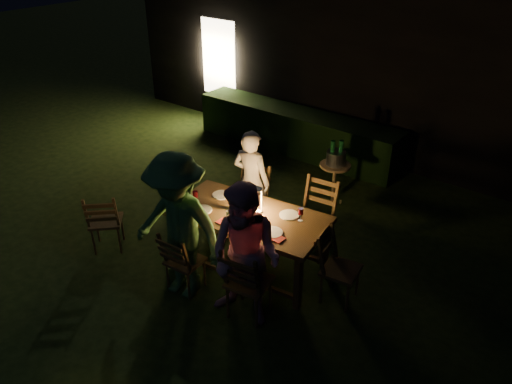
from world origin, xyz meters
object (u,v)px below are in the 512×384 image
Objects in this scene: bottle_table at (232,199)px; bottle_bucket_a at (332,155)px; dining_table at (249,219)px; side_table at (335,169)px; chair_end at (338,279)px; chair_spare at (107,231)px; chair_near_right at (248,293)px; lantern at (254,202)px; ice_bucket at (336,158)px; chair_near_left at (185,271)px; chair_far_right at (313,230)px; person_opp_right at (246,257)px; chair_far_left at (250,211)px; person_house_side at (251,181)px; bottle_bucket_b at (340,155)px; person_opp_left at (178,228)px.

bottle_table is 2.18m from bottle_bucket_a.
side_table is at bearing 82.53° from dining_table.
chair_end reaches higher than chair_spare.
chair_near_right is at bearing -40.36° from bottle_table.
lantern is 2.13m from ice_bucket.
lantern reaches higher than bottle_table.
side_table is (0.35, 2.99, 0.30)m from chair_near_left.
chair_near_left reaches higher than dining_table.
ice_bucket is at bearing -77.71° from chair_far_right.
chair_far_left is at bearing 119.54° from person_opp_right.
person_house_side is at bearing 130.36° from lantern.
side_table is at bearing -122.48° from chair_far_left.
bottle_table reaches higher than chair_end.
chair_near_left is at bearing -97.56° from bottle_bucket_b.
ice_bucket is at bearing 82.53° from dining_table.
dining_table is 2.18m from side_table.
person_opp_right is at bearing -57.94° from lantern.
chair_near_left is 2.56× the size of lantern.
person_house_side is 4.81× the size of bottle_bucket_a.
ice_bucket is at bearing -156.90° from chair_end.
chair_near_right is at bearing -45.97° from chair_end.
chair_far_right is at bearing -69.18° from bottle_bucket_a.
ice_bucket is (0.55, 1.47, 0.46)m from chair_far_left.
person_house_side is (-1.10, 1.46, 0.46)m from chair_near_right.
side_table is (0.00, 2.17, -0.16)m from dining_table.
lantern is 1.09× the size of bottle_bucket_a.
person_opp_right is at bearing 118.76° from person_house_side.
chair_near_right is at bearing 87.62° from chair_far_right.
person_opp_right is (-0.67, -0.91, 0.57)m from chair_end.
person_house_side is 5.49× the size of bottle_table.
chair_spare is 2.09m from person_house_side.
person_opp_left reaches higher than chair_far_left.
person_opp_right is 4.90× the size of lantern.
person_house_side is 1.47m from bottle_bucket_a.
chair_far_right reaches higher than chair_far_left.
bottle_bucket_a is (-0.09, 2.08, -0.16)m from lantern.
chair_end is at bearing 132.68° from chair_far_right.
bottle_bucket_a is (0.30, 3.00, -0.12)m from person_opp_left.
side_table is 2.17× the size of ice_bucket.
chair_far_right is at bearing 83.60° from chair_near_right.
dining_table is 1.31m from chair_end.
chair_spare is at bearing -121.09° from bottle_bucket_b.
chair_far_right is 2.81m from chair_spare.
chair_far_left reaches higher than side_table.
person_opp_left reaches higher than lantern.
bottle_table is at bearing -96.52° from ice_bucket.
bottle_bucket_b is at bearing -123.64° from chair_far_left.
lantern is at bearing 56.57° from chair_far_right.
bottle_bucket_b is (0.40, 3.03, 0.54)m from chair_near_left.
chair_far_right is at bearing 57.85° from person_opp_left.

